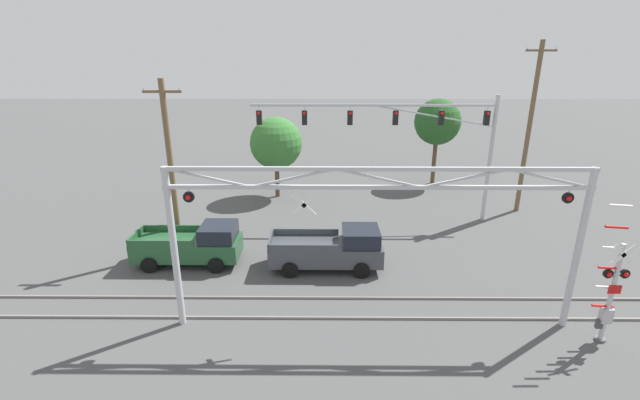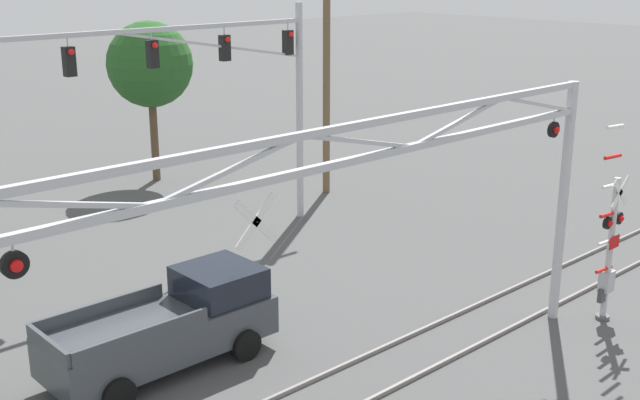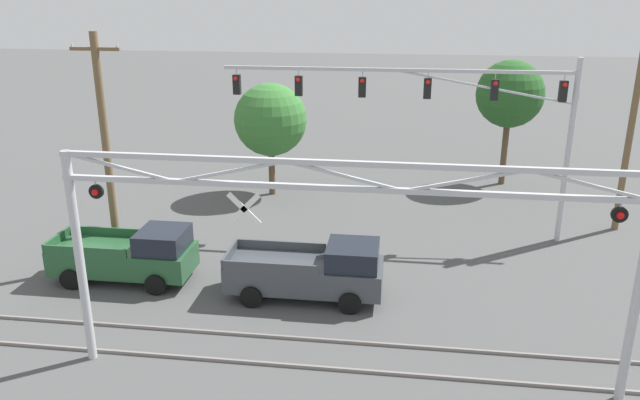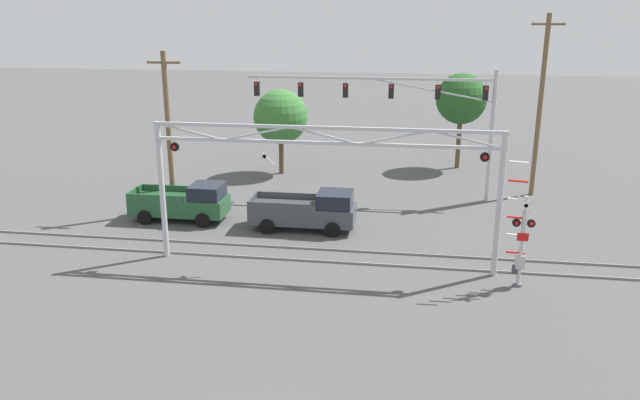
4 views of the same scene
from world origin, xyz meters
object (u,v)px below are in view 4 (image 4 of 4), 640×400
Objects in this scene: pickup_truck_lead at (308,211)px; background_tree_far_left_verge at (461,99)px; pickup_truck_following at (184,202)px; crossing_gantry at (324,169)px; utility_pole_left at (169,131)px; traffic_signal_span at (416,105)px; crossing_signal_mast at (521,242)px; utility_pole_right at (540,105)px; background_tree_beyond_span at (281,117)px.

background_tree_far_left_verge is at bearing 59.83° from pickup_truck_lead.
background_tree_far_left_verge is at bearing 42.64° from pickup_truck_following.
utility_pole_left is (-9.27, 6.30, 0.13)m from crossing_gantry.
traffic_signal_span is (3.72, 10.88, 1.16)m from crossing_gantry.
pickup_truck_lead is 0.61× the size of utility_pole_left.
crossing_gantry is 2.83× the size of crossing_signal_mast.
crossing_signal_mast is 0.49× the size of utility_pole_right.
background_tree_beyond_span is at bearing -164.24° from background_tree_far_left_verge.
pickup_truck_following is (-8.14, 4.94, -3.38)m from crossing_gantry.
utility_pole_right is 16.23m from background_tree_beyond_span.
utility_pole_right reaches higher than pickup_truck_following.
utility_pole_right reaches higher than traffic_signal_span.
utility_pole_right is 1.85× the size of background_tree_beyond_span.
utility_pole_right is (12.25, 8.00, 4.43)m from pickup_truck_lead.
background_tree_beyond_span reaches higher than pickup_truck_lead.
traffic_signal_span reaches higher than pickup_truck_lead.
crossing_gantry is at bearing -108.89° from traffic_signal_span.
background_tree_beyond_span is at bearing 108.44° from crossing_gantry.
pickup_truck_lead is at bearing -120.17° from background_tree_far_left_verge.
utility_pole_right is 7.38m from background_tree_far_left_verge.
traffic_signal_span is 1.64× the size of utility_pole_left.
crossing_signal_mast is 0.98× the size of pickup_truck_lead.
background_tree_beyond_span reaches higher than pickup_truck_following.
crossing_gantry is 2.58× the size of background_tree_beyond_span.
traffic_signal_span reaches higher than background_tree_far_left_verge.
pickup_truck_following is 0.58× the size of utility_pole_left.
traffic_signal_span is 10.03m from background_tree_beyond_span.
traffic_signal_span is 1.35× the size of utility_pole_right.
background_tree_beyond_span is 0.86× the size of background_tree_far_left_verge.
pickup_truck_lead is 8.75m from utility_pole_left.
pickup_truck_lead is 16.84m from background_tree_far_left_verge.
background_tree_beyond_span is (-13.12, 16.27, 1.94)m from crossing_signal_mast.
traffic_signal_span reaches higher than pickup_truck_following.
crossing_gantry is 1.03× the size of traffic_signal_span.
background_tree_far_left_verge is (16.05, 12.39, 0.35)m from utility_pole_left.
utility_pole_right reaches higher than background_tree_far_left_verge.
crossing_signal_mast is at bearing -6.68° from crossing_gantry.
traffic_signal_span is at bearing 71.11° from crossing_gantry.
traffic_signal_span is 2.50× the size of background_tree_beyond_span.
traffic_signal_span is (-4.28, 11.82, 3.60)m from crossing_signal_mast.
crossing_signal_mast is 0.91× the size of background_tree_beyond_span.
pickup_truck_lead is 0.80× the size of background_tree_far_left_verge.
pickup_truck_lead is at bearing 107.84° from crossing_gantry.
background_tree_far_left_verge is (11.90, 3.36, 0.97)m from background_tree_beyond_span.
background_tree_far_left_verge reaches higher than background_tree_beyond_span.
crossing_signal_mast is (8.00, -0.94, -2.44)m from crossing_gantry.
pickup_truck_following is 0.76× the size of background_tree_far_left_verge.
crossing_signal_mast is 0.37× the size of traffic_signal_span.
crossing_signal_mast is at bearing -29.96° from pickup_truck_lead.
utility_pole_left is 1.53× the size of background_tree_beyond_span.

